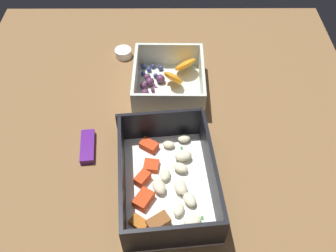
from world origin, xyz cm
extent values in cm
cube|color=brown|center=(0.00, 0.00, 1.00)|extent=(80.00, 80.00, 2.00)
cube|color=white|center=(-12.97, -1.33, 2.30)|extent=(22.72, 16.84, 0.60)
cube|color=black|center=(-23.33, -2.31, 5.78)|extent=(2.00, 14.88, 6.36)
cube|color=black|center=(-2.61, -0.35, 5.78)|extent=(2.00, 14.88, 6.36)
cube|color=black|center=(-13.64, 5.79, 5.78)|extent=(20.18, 2.50, 6.36)
cube|color=black|center=(-12.30, -8.44, 5.78)|extent=(20.18, 2.50, 6.36)
ellipsoid|color=beige|center=(-5.22, -1.60, 3.33)|extent=(1.68, 2.23, 1.04)
ellipsoid|color=beige|center=(-7.89, -4.07, 3.64)|extent=(2.33, 3.13, 1.48)
ellipsoid|color=beige|center=(-13.90, -0.47, 3.61)|extent=(3.46, 3.03, 1.44)
ellipsoid|color=beige|center=(-14.01, -3.46, 3.61)|extent=(3.39, 2.86, 1.44)
ellipsoid|color=beige|center=(-11.57, -1.00, 3.43)|extent=(2.65, 2.11, 1.18)
ellipsoid|color=beige|center=(-3.94, -4.35, 3.38)|extent=(1.74, 2.35, 1.11)
ellipsoid|color=beige|center=(-16.21, -4.86, 3.50)|extent=(3.14, 2.86, 1.29)
ellipsoid|color=beige|center=(-19.95, -5.13, 3.57)|extent=(2.54, 3.15, 1.38)
ellipsoid|color=beige|center=(-10.24, -3.57, 3.48)|extent=(2.69, 3.04, 1.26)
ellipsoid|color=beige|center=(-17.94, -3.09, 3.41)|extent=(2.71, 2.29, 1.15)
cube|color=red|center=(-5.37, 1.88, 3.26)|extent=(3.31, 3.64, 1.32)
cube|color=red|center=(-16.09, 2.41, 3.37)|extent=(3.99, 3.63, 1.53)
cube|color=red|center=(-9.55, 1.36, 3.11)|extent=(2.60, 2.78, 1.02)
cube|color=brown|center=(-20.07, 0.14, 3.45)|extent=(3.55, 3.97, 1.71)
cube|color=#AD5B1E|center=(-20.02, 2.94, 3.14)|extent=(3.07, 3.31, 1.07)
cube|color=red|center=(-12.30, 2.73, 3.43)|extent=(3.16, 2.92, 1.65)
cube|color=#387A33|center=(-5.55, -3.91, 2.70)|extent=(0.60, 0.40, 0.20)
cube|color=#387A33|center=(-6.70, -4.48, 2.70)|extent=(0.60, 0.40, 0.20)
cube|color=#387A33|center=(-18.99, -6.71, 2.70)|extent=(0.60, 0.40, 0.20)
cube|color=#387A33|center=(-16.40, -5.40, 2.70)|extent=(0.60, 0.40, 0.20)
cube|color=silver|center=(9.94, -1.68, 2.30)|extent=(15.54, 14.10, 0.60)
cube|color=silver|center=(2.56, -1.58, 5.29)|extent=(0.79, 13.90, 5.38)
cube|color=silver|center=(17.31, -1.78, 5.29)|extent=(0.79, 13.90, 5.38)
cube|color=silver|center=(10.03, 4.96, 5.29)|extent=(14.15, 0.79, 5.38)
cube|color=silver|center=(9.85, -8.33, 5.29)|extent=(14.15, 0.79, 5.38)
ellipsoid|color=orange|center=(10.49, -2.63, 4.81)|extent=(5.51, 5.61, 4.21)
ellipsoid|color=orange|center=(14.40, -5.17, 4.93)|extent=(6.36, 6.44, 4.45)
cube|color=#F4EACC|center=(4.72, -5.10, 3.60)|extent=(3.66, 4.07, 2.00)
cube|color=#F4EACC|center=(6.96, -0.63, 3.54)|extent=(2.90, 3.52, 1.88)
sphere|color=#562D4C|center=(8.48, 1.11, 3.39)|extent=(1.58, 1.58, 1.58)
sphere|color=#562D4C|center=(11.60, 0.26, 3.52)|extent=(1.84, 1.84, 1.84)
sphere|color=#562D4C|center=(10.74, 2.16, 3.50)|extent=(1.81, 1.81, 1.81)
sphere|color=#562D4C|center=(12.37, 2.73, 3.32)|extent=(1.43, 1.43, 1.43)
sphere|color=#562D4C|center=(7.62, 3.04, 3.40)|extent=(1.61, 1.61, 1.61)
sphere|color=#562D4C|center=(9.77, 3.43, 3.34)|extent=(1.48, 1.48, 1.48)
cone|color=red|center=(4.86, 2.14, 3.62)|extent=(2.54, 2.54, 2.03)
sphere|color=navy|center=(14.87, 2.47, 3.12)|extent=(1.05, 1.05, 1.05)
sphere|color=navy|center=(13.03, 1.03, 3.10)|extent=(1.01, 1.01, 1.01)
sphere|color=navy|center=(16.06, 1.64, 3.11)|extent=(1.02, 1.02, 1.02)
sphere|color=navy|center=(13.57, 3.66, 3.13)|extent=(1.07, 1.07, 1.07)
sphere|color=navy|center=(15.94, 3.66, 3.17)|extent=(1.14, 1.14, 1.14)
sphere|color=navy|center=(15.39, 0.45, 3.16)|extent=(1.11, 1.11, 1.11)
cube|color=#51197A|center=(-5.09, 12.87, 2.60)|extent=(7.20, 3.08, 1.20)
cylinder|color=white|center=(20.80, 8.42, 2.90)|extent=(3.69, 3.69, 1.79)
camera|label=1|loc=(-44.44, -1.35, 55.06)|focal=39.22mm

